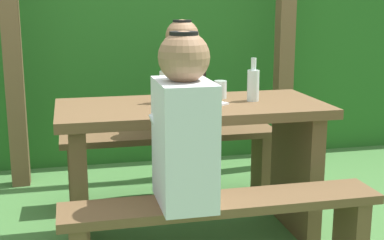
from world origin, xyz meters
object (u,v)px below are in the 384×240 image
(bench_far, at_px, (171,153))
(person_black_coat, at_px, (183,82))
(cell_phone, at_px, (215,103))
(bottle_left, at_px, (166,85))
(bottle_center, at_px, (253,84))
(bottle_right, at_px, (199,90))
(bench_near, at_px, (223,227))
(drinking_glass, at_px, (220,90))
(person_white_shirt, at_px, (184,126))
(picnic_table, at_px, (192,149))

(bench_far, bearing_deg, person_black_coat, -2.49)
(cell_phone, bearing_deg, person_black_coat, 61.72)
(bench_far, height_order, bottle_left, bottle_left)
(bottle_center, relative_size, cell_phone, 1.66)
(bench_far, distance_m, bottle_right, 0.88)
(person_black_coat, bearing_deg, bottle_right, -95.29)
(cell_phone, bearing_deg, bench_near, -133.92)
(person_black_coat, xyz_separation_m, drinking_glass, (0.11, -0.47, 0.02))
(drinking_glass, relative_size, cell_phone, 0.70)
(cell_phone, bearing_deg, drinking_glass, 31.03)
(bench_near, relative_size, bottle_center, 6.02)
(bench_far, relative_size, person_white_shirt, 1.95)
(bench_far, height_order, drinking_glass, drinking_glass)
(person_black_coat, height_order, bottle_center, person_black_coat)
(bottle_right, distance_m, cell_phone, 0.17)
(bottle_left, relative_size, bottle_right, 1.05)
(bench_far, bearing_deg, bottle_right, -89.10)
(bench_near, bearing_deg, bottle_right, 88.69)
(person_black_coat, xyz_separation_m, bottle_right, (-0.06, -0.70, 0.06))
(bench_far, distance_m, person_black_coat, 0.47)
(picnic_table, xyz_separation_m, person_black_coat, (0.08, 0.59, 0.27))
(bottle_left, bearing_deg, drinking_glass, 10.45)
(person_white_shirt, bearing_deg, picnic_table, 73.88)
(picnic_table, distance_m, bottle_center, 0.48)
(person_black_coat, bearing_deg, cell_phone, -85.96)
(person_white_shirt, height_order, cell_phone, person_white_shirt)
(bottle_left, xyz_separation_m, bottle_right, (0.14, -0.17, -0.00))
(bottle_center, bearing_deg, cell_phone, -172.82)
(drinking_glass, xyz_separation_m, bottle_right, (-0.18, -0.23, 0.04))
(bottle_right, height_order, cell_phone, bottle_right)
(drinking_glass, xyz_separation_m, cell_phone, (-0.07, -0.14, -0.04))
(bench_near, height_order, bottle_center, bottle_center)
(bench_near, bearing_deg, person_white_shirt, 178.89)
(bottle_left, bearing_deg, bench_near, -79.17)
(bottle_left, height_order, bottle_right, bottle_left)
(bottle_right, relative_size, cell_phone, 1.67)
(bottle_right, bearing_deg, person_black_coat, 84.71)
(person_white_shirt, bearing_deg, bottle_center, 49.79)
(drinking_glass, bearing_deg, bottle_right, -127.55)
(person_black_coat, bearing_deg, bottle_left, -111.00)
(person_black_coat, distance_m, bottle_center, 0.64)
(bottle_right, relative_size, bottle_center, 1.01)
(picnic_table, bearing_deg, bench_far, 90.00)
(bottle_left, relative_size, cell_phone, 1.76)
(bottle_left, bearing_deg, bench_far, 76.60)
(picnic_table, bearing_deg, bottle_center, 1.88)
(person_black_coat, bearing_deg, bench_far, 177.51)
(cell_phone, bearing_deg, bottle_right, -171.94)
(bottle_center, bearing_deg, drinking_glass, 143.12)
(person_white_shirt, relative_size, drinking_glass, 7.30)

